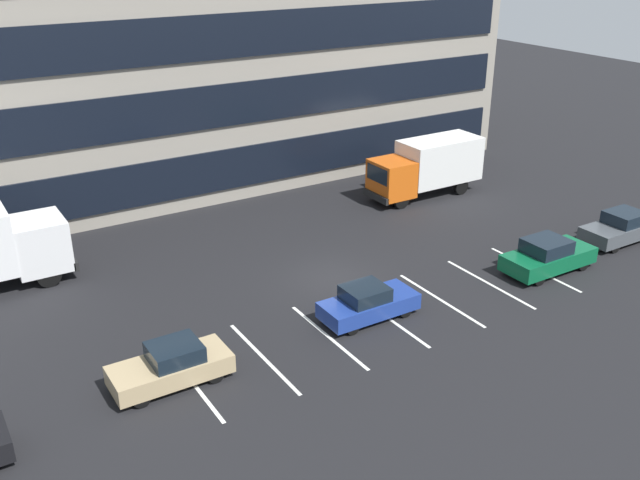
# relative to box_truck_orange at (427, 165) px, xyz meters

# --- Properties ---
(ground_plane) EXTENTS (120.00, 120.00, 0.00)m
(ground_plane) POSITION_rel_box_truck_orange_xyz_m (-10.50, -6.26, -1.82)
(ground_plane) COLOR black
(office_building) EXTENTS (40.26, 13.62, 18.00)m
(office_building) POSITION_rel_box_truck_orange_xyz_m (-10.50, 11.69, 7.18)
(office_building) COLOR gray
(office_building) RESTS_ON ground_plane
(lot_markings) EXTENTS (16.94, 5.40, 0.01)m
(lot_markings) POSITION_rel_box_truck_orange_xyz_m (-10.50, -10.35, -1.82)
(lot_markings) COLOR silver
(lot_markings) RESTS_ON ground_plane
(box_truck_orange) EXTENTS (6.99, 2.31, 3.24)m
(box_truck_orange) POSITION_rel_box_truck_orange_xyz_m (0.00, 0.00, 0.00)
(box_truck_orange) COLOR #D85914
(box_truck_orange) RESTS_ON ground_plane
(sedan_forest) EXTENTS (4.45, 1.86, 1.59)m
(sedan_forest) POSITION_rel_box_truck_orange_xyz_m (-1.79, -10.76, -1.07)
(sedan_forest) COLOR #0C5933
(sedan_forest) RESTS_ON ground_plane
(sedan_tan) EXTENTS (4.10, 1.72, 1.47)m
(sedan_tan) POSITION_rel_box_truck_orange_xyz_m (-19.47, -10.09, -1.13)
(sedan_tan) COLOR tan
(sedan_tan) RESTS_ON ground_plane
(sedan_navy) EXTENTS (4.00, 1.67, 1.43)m
(sedan_navy) POSITION_rel_box_truck_orange_xyz_m (-11.19, -9.97, -1.15)
(sedan_navy) COLOR navy
(sedan_navy) RESTS_ON ground_plane
(sedan_charcoal) EXTENTS (4.24, 1.78, 1.52)m
(sedan_charcoal) POSITION_rel_box_truck_orange_xyz_m (3.96, -10.30, -1.11)
(sedan_charcoal) COLOR #474C51
(sedan_charcoal) RESTS_ON ground_plane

